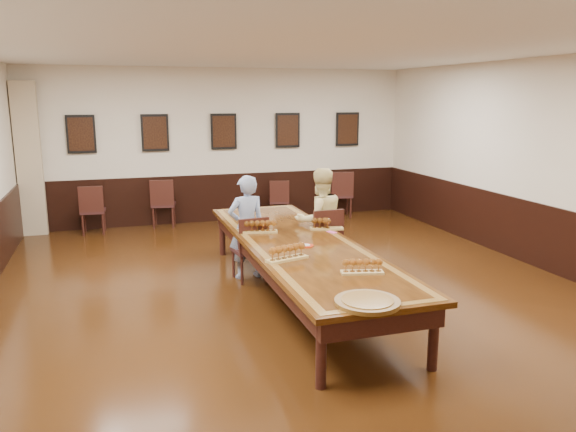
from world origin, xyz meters
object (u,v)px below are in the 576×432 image
object	(u,v)px
spare_chair_c	(279,200)
carved_platter	(367,302)
chair_man	(249,248)
chair_woman	(322,241)
spare_chair_b	(163,203)
person_man	(247,227)
conference_table	(300,253)
spare_chair_d	(341,194)
person_woman	(320,221)
spare_chair_a	(93,209)

from	to	relation	value
spare_chair_c	carved_platter	xyz separation A→B (m)	(-1.24, -6.97, 0.33)
chair_man	spare_chair_c	xyz separation A→B (m)	(1.57, 3.75, -0.04)
chair_woman	carved_platter	world-z (taller)	chair_woman
chair_man	spare_chair_b	distance (m)	3.93
spare_chair_b	carved_platter	xyz separation A→B (m)	(1.19, -7.05, 0.28)
spare_chair_b	person_man	size ratio (longest dim) A/B	0.65
spare_chair_b	conference_table	world-z (taller)	spare_chair_b
chair_man	person_man	size ratio (longest dim) A/B	0.63
spare_chair_d	person_woman	xyz separation A→B (m)	(-1.87, -3.62, 0.28)
person_man	carved_platter	world-z (taller)	person_man
chair_man	spare_chair_c	size ratio (longest dim) A/B	1.09
chair_man	chair_woman	distance (m)	1.11
spare_chair_a	person_woman	size ratio (longest dim) A/B	0.61
chair_woman	carved_platter	size ratio (longest dim) A/B	1.53
spare_chair_b	spare_chair_a	bearing A→B (deg)	18.79
chair_man	person_woman	size ratio (longest dim) A/B	0.60
spare_chair_c	spare_chair_d	xyz separation A→B (m)	(1.40, -0.07, 0.07)
spare_chair_c	conference_table	distance (m)	4.80
spare_chair_c	person_woman	distance (m)	3.74
spare_chair_b	person_man	distance (m)	3.84
conference_table	chair_man	bearing A→B (deg)	116.38
person_woman	conference_table	xyz separation A→B (m)	(-0.65, -0.98, -0.18)
conference_table	carved_platter	bearing A→B (deg)	-93.12
conference_table	carved_platter	size ratio (longest dim) A/B	7.55
spare_chair_d	conference_table	size ratio (longest dim) A/B	0.20
spare_chair_c	carved_platter	bearing A→B (deg)	92.96
chair_woman	conference_table	bearing A→B (deg)	50.29
spare_chair_b	spare_chair_d	size ratio (longest dim) A/B	0.97
spare_chair_d	conference_table	bearing A→B (deg)	73.48
spare_chair_b	person_man	xyz separation A→B (m)	(0.85, -3.74, 0.26)
person_man	person_woman	distance (m)	1.12
spare_chair_b	conference_table	xyz separation A→B (m)	(1.31, -4.75, 0.11)
spare_chair_b	person_woman	distance (m)	4.27
spare_chair_d	person_man	xyz separation A→B (m)	(-2.99, -3.58, 0.25)
carved_platter	spare_chair_a	bearing A→B (deg)	110.35
spare_chair_c	person_man	distance (m)	3.99
person_woman	conference_table	distance (m)	1.19
carved_platter	conference_table	bearing A→B (deg)	86.88
spare_chair_a	spare_chair_b	distance (m)	1.37
person_man	carved_platter	bearing A→B (deg)	88.89
spare_chair_d	carved_platter	xyz separation A→B (m)	(-2.64, -6.90, 0.26)
spare_chair_d	conference_table	distance (m)	5.24
chair_woman	spare_chair_c	world-z (taller)	chair_woman
spare_chair_b	carved_platter	world-z (taller)	spare_chair_b
spare_chair_a	person_woman	distance (m)	4.90
spare_chair_a	carved_platter	bearing A→B (deg)	114.30
spare_chair_c	person_woman	bearing A→B (deg)	95.88
spare_chair_c	carved_platter	world-z (taller)	spare_chair_c
spare_chair_b	chair_man	bearing A→B (deg)	113.62
chair_woman	person_man	distance (m)	1.16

